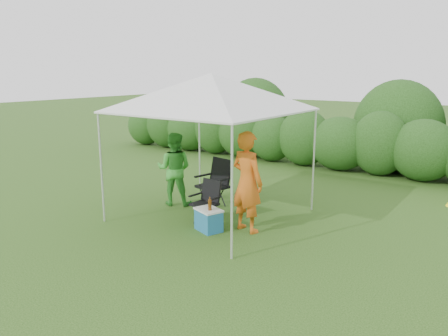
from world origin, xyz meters
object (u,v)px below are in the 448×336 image
Objects in this scene: canopy at (211,93)px; chair_right at (207,198)px; man at (247,182)px; cooler at (209,220)px; woman at (174,169)px; chair_left at (216,180)px.

chair_right is (0.13, -0.33, -2.00)m from canopy.
cooler is (-0.57, -0.41, -0.71)m from man.
woman is at bearing 171.59° from cooler.
chair_left is 1.77× the size of cooler.
canopy reaches higher than chair_right.
man reaches higher than woman.
canopy is 1.88m from man.
man is 2.22m from woman.
cooler is (1.59, -0.88, -0.58)m from woman.
canopy reaches higher than chair_left.
canopy reaches higher than man.
chair_left is at bearing -21.79° from man.
chair_left is 1.52m from cooler.
chair_left is 0.66× the size of woman.
woman is at bearing 172.59° from canopy.
cooler is (0.76, -1.26, -0.38)m from chair_left.
chair_right is 0.97m from chair_left.
chair_left is at bearing 178.23° from woman.
woman is (-2.16, 0.47, -0.13)m from man.
chair_left is (-0.29, 0.53, -1.87)m from canopy.
canopy reaches higher than woman.
man is (0.90, 0.01, 0.46)m from chair_right.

